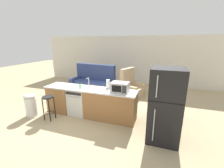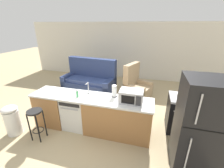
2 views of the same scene
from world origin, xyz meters
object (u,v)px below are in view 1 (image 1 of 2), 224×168
Objects in this scene: stove_range at (164,105)px; couch at (93,83)px; microwave at (120,87)px; refrigerator at (165,106)px; bar_stool at (48,103)px; armchair at (131,88)px; kettle at (159,88)px; trash_bin at (31,105)px; dishwasher at (79,101)px; soap_bottle at (80,86)px; paper_towel_roll at (108,84)px.

couch is (-3.17, 1.67, -0.06)m from stove_range.
refrigerator is at bearing -24.03° from microwave.
bar_stool is 0.62× the size of armchair.
kettle is (-0.17, -0.13, 0.53)m from stove_range.
trash_bin is 0.62× the size of armchair.
stove_range is 0.51× the size of refrigerator.
microwave reaches higher than bar_stool.
refrigerator is at bearing 1.78° from bar_stool.
bar_stool is 2.87m from couch.
armchair is at bearing 60.28° from dishwasher.
microwave is 2.86m from trash_bin.
soap_bottle is at bearing 169.35° from refrigerator.
refrigerator is 3.09m from armchair.
refrigerator reaches higher than kettle.
armchair is (-1.36, 2.73, -0.52)m from refrigerator.
trash_bin is at bearing -179.57° from bar_stool.
refrigerator reaches higher than couch.
microwave is 2.17m from bar_stool.
kettle is at bearing 19.23° from bar_stool.
couch is at bearing 149.11° from kettle.
kettle is (1.06, 0.42, -0.05)m from microwave.
kettle reaches higher than soap_bottle.
microwave reaches higher than soap_bottle.
kettle is 3.55m from couch.
stove_range is 3.46m from bar_stool.
soap_bottle is (-2.48, 0.47, 0.10)m from refrigerator.
trash_bin is (-3.94, -1.20, -0.07)m from stove_range.
kettle is at bearing 15.95° from trash_bin.
soap_bottle is 0.15× the size of armchair.
paper_towel_roll reaches higher than bar_stool.
kettle reaches higher than stove_range.
stove_range is 5.11× the size of soap_bottle.
kettle is at bearing 12.36° from soap_bottle.
dishwasher is 2.70m from refrigerator.
refrigerator is 9.93× the size of soap_bottle.
microwave reaches higher than dishwasher.
stove_range is at bearing 17.00° from trash_bin.
bar_stool is (-3.24, -1.20, 0.08)m from stove_range.
soap_bottle is 0.08× the size of couch.
armchair reaches higher than kettle.
armchair is (-1.19, 1.76, -0.64)m from kettle.
microwave is 1.25m from soap_bottle.
paper_towel_roll reaches higher than dishwasher.
stove_range is at bearing 24.09° from microwave.
stove_range reaches higher than trash_bin.
refrigerator reaches higher than dishwasher.
stove_range is at bearing 12.91° from paper_towel_roll.
armchair is at bearing 129.72° from stove_range.
stove_range is at bearing 89.99° from refrigerator.
kettle is 0.17× the size of armchair.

